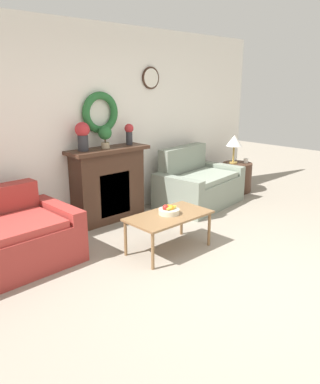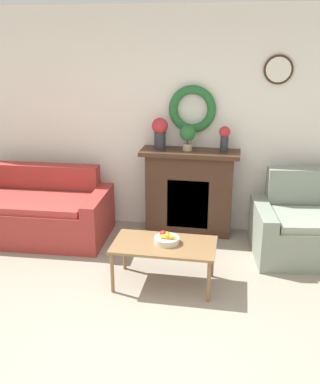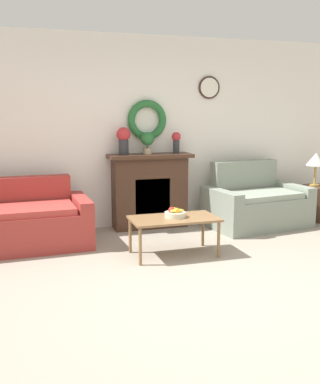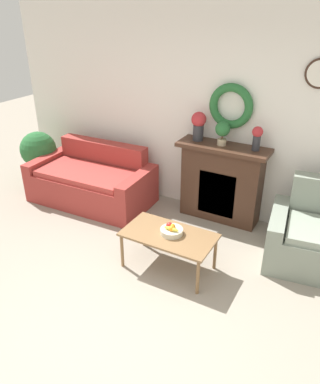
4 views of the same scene
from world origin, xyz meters
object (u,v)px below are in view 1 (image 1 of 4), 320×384
object	(u,v)px
fireplace	(108,184)
coffee_table	(169,218)
vase_on_mantel_right	(129,133)
loveseat_right	(198,185)
potted_plant_on_mantel	(105,134)
mug	(246,161)
fruit_bowl	(169,210)
vase_on_mantel_left	(83,134)
side_table_by_loveseat	(237,177)
table_lamp	(234,141)

from	to	relation	value
fireplace	coffee_table	bearing A→B (deg)	-93.93
fireplace	vase_on_mantel_right	world-z (taller)	vase_on_mantel_right
loveseat_right	potted_plant_on_mantel	distance (m)	1.82
fireplace	mug	bearing A→B (deg)	-9.02
fruit_bowl	vase_on_mantel_right	distance (m)	1.58
coffee_table	mug	bearing A→B (deg)	17.56
loveseat_right	vase_on_mantel_left	bearing A→B (deg)	160.54
fireplace	potted_plant_on_mantel	distance (m)	0.71
fireplace	side_table_by_loveseat	distance (m)	2.64
potted_plant_on_mantel	side_table_by_loveseat	bearing A→B (deg)	-7.03
loveseat_right	vase_on_mantel_left	distance (m)	2.13
side_table_by_loveseat	table_lamp	distance (m)	0.66
fireplace	table_lamp	size ratio (longest dim) A/B	2.35
mug	vase_on_mantel_left	size ratio (longest dim) A/B	0.22
fireplace	loveseat_right	size ratio (longest dim) A/B	0.78
coffee_table	fireplace	bearing A→B (deg)	86.07
vase_on_mantel_left	potted_plant_on_mantel	size ratio (longest dim) A/B	1.23
fruit_bowl	vase_on_mantel_left	size ratio (longest dim) A/B	0.66
fruit_bowl	vase_on_mantel_left	bearing A→B (deg)	103.01
fruit_bowl	table_lamp	world-z (taller)	table_lamp
fireplace	vase_on_mantel_left	bearing A→B (deg)	179.14
vase_on_mantel_left	mug	bearing A→B (deg)	-8.06
fireplace	vase_on_mantel_left	size ratio (longest dim) A/B	3.15
table_lamp	fireplace	bearing A→B (deg)	173.55
fireplace	coffee_table	world-z (taller)	fireplace
loveseat_right	side_table_by_loveseat	distance (m)	1.12
coffee_table	potted_plant_on_mantel	world-z (taller)	potted_plant_on_mantel
coffee_table	table_lamp	world-z (taller)	table_lamp
fruit_bowl	vase_on_mantel_left	world-z (taller)	vase_on_mantel_left
coffee_table	potted_plant_on_mantel	xyz separation A→B (m)	(0.06, 1.31, 0.84)
mug	loveseat_right	bearing A→B (deg)	177.38
coffee_table	vase_on_mantel_left	size ratio (longest dim) A/B	2.66
vase_on_mantel_right	potted_plant_on_mantel	distance (m)	0.43
loveseat_right	fireplace	bearing A→B (deg)	157.96
vase_on_mantel_left	potted_plant_on_mantel	world-z (taller)	vase_on_mantel_left
vase_on_mantel_right	loveseat_right	bearing A→B (deg)	-19.29
fireplace	mug	size ratio (longest dim) A/B	14.61
side_table_by_loveseat	loveseat_right	bearing A→B (deg)	-178.16
fireplace	table_lamp	world-z (taller)	fireplace
fruit_bowl	table_lamp	bearing A→B (deg)	21.26
mug	vase_on_mantel_right	bearing A→B (deg)	169.34
vase_on_mantel_right	potted_plant_on_mantel	size ratio (longest dim) A/B	0.99
coffee_table	mug	world-z (taller)	mug
vase_on_mantel_left	vase_on_mantel_right	bearing A→B (deg)	0.00
table_lamp	vase_on_mantel_left	size ratio (longest dim) A/B	1.34
fruit_bowl	potted_plant_on_mantel	world-z (taller)	potted_plant_on_mantel
loveseat_right	vase_on_mantel_left	size ratio (longest dim) A/B	4.03
fireplace	coffee_table	size ratio (longest dim) A/B	1.18
loveseat_right	table_lamp	distance (m)	1.21
side_table_by_loveseat	potted_plant_on_mantel	world-z (taller)	potted_plant_on_mantel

